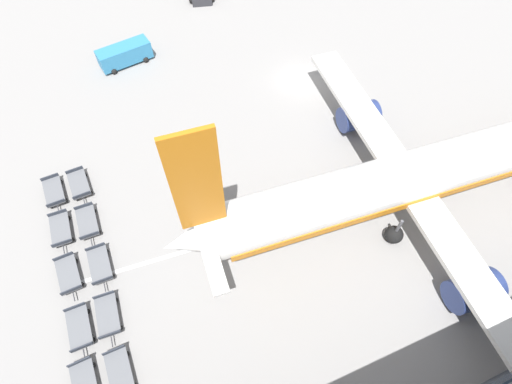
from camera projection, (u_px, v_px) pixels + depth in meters
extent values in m
plane|color=gray|center=(300.00, 80.00, 41.01)|extent=(500.00, 500.00, 0.00)
cylinder|color=white|center=(429.00, 171.00, 29.91)|extent=(6.32, 35.93, 3.81)
cone|color=white|center=(197.00, 238.00, 26.75)|extent=(3.93, 4.82, 3.62)
cube|color=orange|center=(196.00, 184.00, 21.84)|extent=(0.48, 2.87, 8.32)
cube|color=white|center=(204.00, 232.00, 26.37)|extent=(8.97, 1.66, 0.24)
cube|color=white|center=(409.00, 182.00, 30.37)|extent=(31.98, 4.82, 0.44)
cylinder|color=navy|center=(473.00, 290.00, 27.03)|extent=(2.59, 3.56, 2.35)
cylinder|color=navy|center=(359.00, 116.00, 36.11)|extent=(2.59, 3.56, 2.35)
cube|color=orange|center=(426.00, 176.00, 30.47)|extent=(6.15, 32.37, 0.69)
cylinder|color=#56565B|center=(398.00, 228.00, 29.45)|extent=(0.24, 0.24, 2.06)
sphere|color=black|center=(394.00, 235.00, 30.31)|extent=(1.39, 1.39, 1.39)
cylinder|color=#56565B|center=(363.00, 170.00, 32.41)|extent=(0.24, 0.24, 2.06)
sphere|color=black|center=(360.00, 178.00, 33.27)|extent=(1.39, 1.39, 1.39)
sphere|color=black|center=(192.00, 0.00, 48.44)|extent=(0.90, 0.90, 0.90)
cube|color=teal|center=(125.00, 54.00, 41.59)|extent=(2.79, 5.70, 1.76)
cube|color=#1E232D|center=(99.00, 60.00, 40.53)|extent=(1.59, 0.35, 0.62)
sphere|color=black|center=(108.00, 62.00, 42.18)|extent=(0.60, 0.60, 0.60)
sphere|color=black|center=(114.00, 71.00, 41.34)|extent=(0.60, 0.60, 0.60)
sphere|color=black|center=(139.00, 50.00, 43.24)|extent=(0.60, 0.60, 0.60)
sphere|color=black|center=(146.00, 59.00, 42.40)|extent=(0.60, 0.60, 0.60)
cube|color=slate|center=(54.00, 191.00, 32.69)|extent=(3.00, 1.60, 0.10)
cube|color=#2D333D|center=(56.00, 203.00, 31.81)|extent=(0.16, 1.44, 0.32)
cube|color=#2D333D|center=(49.00, 177.00, 33.23)|extent=(0.16, 1.44, 0.32)
cube|color=#333338|center=(58.00, 209.00, 31.88)|extent=(0.70, 0.10, 0.06)
sphere|color=black|center=(50.00, 206.00, 32.34)|extent=(0.36, 0.36, 0.36)
sphere|color=black|center=(65.00, 200.00, 32.64)|extent=(0.36, 0.36, 0.36)
sphere|color=black|center=(46.00, 187.00, 33.37)|extent=(0.36, 0.36, 0.36)
sphere|color=black|center=(61.00, 182.00, 33.66)|extent=(0.36, 0.36, 0.36)
cube|color=slate|center=(60.00, 229.00, 30.74)|extent=(2.94, 1.47, 0.10)
cube|color=#2D333D|center=(61.00, 243.00, 29.83)|extent=(0.09, 1.44, 0.32)
cube|color=#2D333D|center=(57.00, 213.00, 31.30)|extent=(0.09, 1.44, 0.32)
cube|color=#333338|center=(64.00, 249.00, 29.91)|extent=(0.70, 0.07, 0.06)
sphere|color=black|center=(56.00, 245.00, 30.39)|extent=(0.36, 0.36, 0.36)
sphere|color=black|center=(72.00, 239.00, 30.65)|extent=(0.36, 0.36, 0.36)
sphere|color=black|center=(53.00, 223.00, 31.45)|extent=(0.36, 0.36, 0.36)
sphere|color=black|center=(68.00, 218.00, 31.71)|extent=(0.36, 0.36, 0.36)
cube|color=slate|center=(68.00, 274.00, 28.70)|extent=(3.01, 1.61, 0.10)
cube|color=#2D333D|center=(71.00, 290.00, 27.81)|extent=(0.17, 1.44, 0.32)
cube|color=#2D333D|center=(63.00, 256.00, 29.23)|extent=(0.17, 1.44, 0.32)
cube|color=#333338|center=(74.00, 297.00, 27.89)|extent=(0.70, 0.10, 0.06)
sphere|color=black|center=(64.00, 292.00, 28.34)|extent=(0.36, 0.36, 0.36)
sphere|color=black|center=(82.00, 285.00, 28.64)|extent=(0.36, 0.36, 0.36)
sphere|color=black|center=(59.00, 268.00, 29.37)|extent=(0.36, 0.36, 0.36)
sphere|color=black|center=(76.00, 261.00, 29.66)|extent=(0.36, 0.36, 0.36)
cube|color=slate|center=(79.00, 327.00, 26.59)|extent=(2.94, 1.46, 0.10)
cube|color=#2D333D|center=(81.00, 347.00, 25.69)|extent=(0.09, 1.44, 0.32)
cube|color=#2D333D|center=(74.00, 307.00, 27.15)|extent=(0.09, 1.44, 0.32)
cube|color=#333338|center=(84.00, 354.00, 25.76)|extent=(0.70, 0.07, 0.06)
sphere|color=black|center=(74.00, 347.00, 26.24)|extent=(0.36, 0.36, 0.36)
sphere|color=black|center=(93.00, 340.00, 26.51)|extent=(0.36, 0.36, 0.36)
sphere|color=black|center=(69.00, 318.00, 27.29)|extent=(0.36, 0.36, 0.36)
sphere|color=black|center=(87.00, 311.00, 27.56)|extent=(0.36, 0.36, 0.36)
cube|color=#2D333D|center=(79.00, 362.00, 25.20)|extent=(0.14, 1.44, 0.32)
sphere|color=black|center=(74.00, 374.00, 25.34)|extent=(0.36, 0.36, 0.36)
sphere|color=black|center=(93.00, 365.00, 25.63)|extent=(0.36, 0.36, 0.36)
cube|color=slate|center=(79.00, 184.00, 33.11)|extent=(3.01, 1.62, 0.10)
cube|color=#2D333D|center=(82.00, 195.00, 32.22)|extent=(0.17, 1.44, 0.32)
cube|color=#2D333D|center=(74.00, 170.00, 33.65)|extent=(0.17, 1.44, 0.32)
cube|color=#333338|center=(84.00, 201.00, 32.30)|extent=(0.70, 0.10, 0.06)
sphere|color=black|center=(76.00, 198.00, 32.76)|extent=(0.36, 0.36, 0.36)
sphere|color=black|center=(91.00, 193.00, 33.05)|extent=(0.36, 0.36, 0.36)
sphere|color=black|center=(70.00, 180.00, 33.78)|extent=(0.36, 0.36, 0.36)
sphere|color=black|center=(85.00, 175.00, 34.08)|extent=(0.36, 0.36, 0.36)
cube|color=slate|center=(87.00, 222.00, 31.10)|extent=(2.93, 1.45, 0.10)
cube|color=#2D333D|center=(89.00, 235.00, 30.19)|extent=(0.09, 1.44, 0.32)
cube|color=#2D333D|center=(83.00, 206.00, 31.66)|extent=(0.09, 1.44, 0.32)
cube|color=#333338|center=(91.00, 242.00, 30.27)|extent=(0.70, 0.06, 0.06)
sphere|color=black|center=(83.00, 237.00, 30.75)|extent=(0.36, 0.36, 0.36)
sphere|color=black|center=(99.00, 232.00, 31.01)|extent=(0.36, 0.36, 0.36)
sphere|color=black|center=(79.00, 216.00, 31.81)|extent=(0.36, 0.36, 0.36)
sphere|color=black|center=(94.00, 211.00, 32.07)|extent=(0.36, 0.36, 0.36)
cube|color=slate|center=(99.00, 264.00, 29.11)|extent=(2.94, 1.45, 0.10)
cube|color=#2D333D|center=(102.00, 280.00, 28.20)|extent=(0.09, 1.44, 0.32)
cube|color=#2D333D|center=(95.00, 247.00, 29.67)|extent=(0.09, 1.44, 0.32)
cube|color=#333338|center=(105.00, 287.00, 28.28)|extent=(0.70, 0.06, 0.06)
sphere|color=black|center=(95.00, 282.00, 28.76)|extent=(0.36, 0.36, 0.36)
sphere|color=black|center=(112.00, 275.00, 29.02)|extent=(0.36, 0.36, 0.36)
sphere|color=black|center=(90.00, 258.00, 29.81)|extent=(0.36, 0.36, 0.36)
sphere|color=black|center=(107.00, 252.00, 30.07)|extent=(0.36, 0.36, 0.36)
cube|color=slate|center=(107.00, 315.00, 27.05)|extent=(2.99, 1.57, 0.10)
cube|color=#2D333D|center=(109.00, 335.00, 26.13)|extent=(0.15, 1.44, 0.32)
cube|color=#2D333D|center=(103.00, 295.00, 27.62)|extent=(0.15, 1.44, 0.32)
cube|color=#333338|center=(112.00, 342.00, 26.20)|extent=(0.70, 0.09, 0.06)
sphere|color=black|center=(102.00, 334.00, 26.71)|extent=(0.36, 0.36, 0.36)
sphere|color=black|center=(120.00, 328.00, 26.94)|extent=(0.36, 0.36, 0.36)
sphere|color=black|center=(98.00, 306.00, 27.78)|extent=(0.36, 0.36, 0.36)
sphere|color=black|center=(116.00, 300.00, 28.01)|extent=(0.36, 0.36, 0.36)
cube|color=slate|center=(119.00, 373.00, 25.04)|extent=(2.96, 1.49, 0.10)
cube|color=#2D333D|center=(114.00, 350.00, 25.59)|extent=(0.11, 1.44, 0.32)
sphere|color=black|center=(108.00, 362.00, 25.74)|extent=(0.36, 0.36, 0.36)
sphere|color=black|center=(127.00, 354.00, 26.01)|extent=(0.36, 0.36, 0.36)
cube|color=white|center=(306.00, 215.00, 32.04)|extent=(2.83, 35.85, 0.01)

